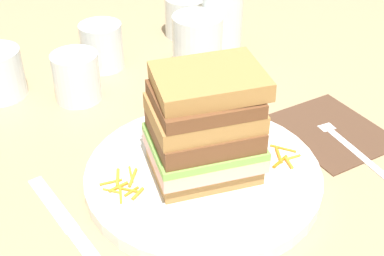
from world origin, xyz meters
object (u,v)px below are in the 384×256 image
(napkin_dark, at_px, (330,130))
(juice_glass, at_px, (197,50))
(empty_tumbler_0, at_px, (186,16))
(empty_tumbler_1, at_px, (77,77))
(water_bottle, at_px, (223,1))
(knife, at_px, (74,231))
(sandwich, at_px, (206,125))
(empty_tumbler_2, at_px, (103,46))
(fork, at_px, (341,137))
(main_plate, at_px, (204,175))

(napkin_dark, xyz_separation_m, juice_glass, (-0.08, 0.22, 0.04))
(empty_tumbler_0, distance_m, empty_tumbler_1, 0.28)
(water_bottle, bearing_deg, knife, -142.28)
(sandwich, height_order, empty_tumbler_1, sandwich)
(empty_tumbler_0, bearing_deg, napkin_dark, -86.38)
(sandwich, distance_m, empty_tumbler_1, 0.26)
(water_bottle, height_order, empty_tumbler_0, water_bottle)
(juice_glass, distance_m, empty_tumbler_2, 0.15)
(knife, relative_size, empty_tumbler_2, 2.72)
(napkin_dark, xyz_separation_m, empty_tumbler_1, (-0.27, 0.24, 0.03))
(sandwich, distance_m, juice_glass, 0.26)
(juice_glass, relative_size, empty_tumbler_1, 1.38)
(fork, height_order, water_bottle, water_bottle)
(empty_tumbler_1, bearing_deg, water_bottle, 0.89)
(juice_glass, height_order, water_bottle, water_bottle)
(main_plate, bearing_deg, juice_glass, 62.74)
(juice_glass, xyz_separation_m, empty_tumbler_2, (-0.12, 0.10, -0.01))
(main_plate, xyz_separation_m, fork, (0.20, -0.02, -0.00))
(juice_glass, distance_m, water_bottle, 0.09)
(napkin_dark, xyz_separation_m, empty_tumbler_0, (-0.02, 0.37, 0.03))
(sandwich, distance_m, fork, 0.21)
(sandwich, height_order, napkin_dark, sandwich)
(napkin_dark, bearing_deg, empty_tumbler_1, 137.79)
(knife, height_order, juice_glass, juice_glass)
(water_bottle, distance_m, empty_tumbler_2, 0.20)
(sandwich, distance_m, knife, 0.18)
(sandwich, relative_size, juice_glass, 1.41)
(empty_tumbler_2, bearing_deg, sandwich, -90.00)
(juice_glass, relative_size, water_bottle, 0.43)
(napkin_dark, relative_size, water_bottle, 0.63)
(main_plate, relative_size, empty_tumbler_1, 3.83)
(juice_glass, bearing_deg, sandwich, -117.15)
(water_bottle, bearing_deg, empty_tumbler_1, -179.11)
(water_bottle, bearing_deg, fork, -85.58)
(main_plate, height_order, water_bottle, water_bottle)
(main_plate, xyz_separation_m, juice_glass, (0.12, 0.23, 0.04))
(empty_tumbler_2, bearing_deg, empty_tumbler_0, 14.72)
(main_plate, height_order, empty_tumbler_2, empty_tumbler_2)
(empty_tumbler_1, bearing_deg, napkin_dark, -42.21)
(empty_tumbler_1, distance_m, empty_tumbler_2, 0.11)
(knife, bearing_deg, sandwich, 2.71)
(napkin_dark, height_order, empty_tumbler_0, empty_tumbler_0)
(napkin_dark, distance_m, empty_tumbler_0, 0.37)
(napkin_dark, relative_size, juice_glass, 1.48)
(napkin_dark, height_order, empty_tumbler_2, empty_tumbler_2)
(empty_tumbler_0, relative_size, empty_tumbler_2, 1.03)
(empty_tumbler_2, bearing_deg, knife, -115.78)
(fork, xyz_separation_m, juice_glass, (-0.08, 0.25, 0.04))
(knife, bearing_deg, fork, -1.29)
(water_bottle, bearing_deg, empty_tumbler_0, 90.44)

